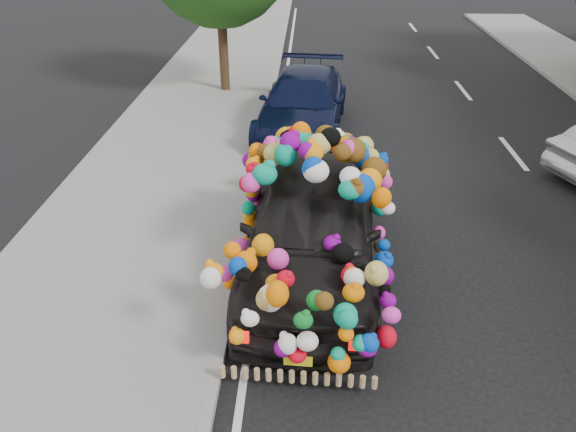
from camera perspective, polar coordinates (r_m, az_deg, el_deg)
ground at (r=9.15m, az=9.68°, el=-5.72°), size 100.00×100.00×0.00m
sidewalk at (r=9.52m, az=-16.95°, el=-4.72°), size 4.00×60.00×0.12m
kerb at (r=9.09m, az=-5.19°, el=-5.13°), size 0.15×60.00×0.13m
plush_art_car at (r=8.43m, az=2.50°, el=1.22°), size 2.70×5.35×2.36m
navy_sedan at (r=14.42m, az=1.51°, el=11.34°), size 2.56×5.20×1.45m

